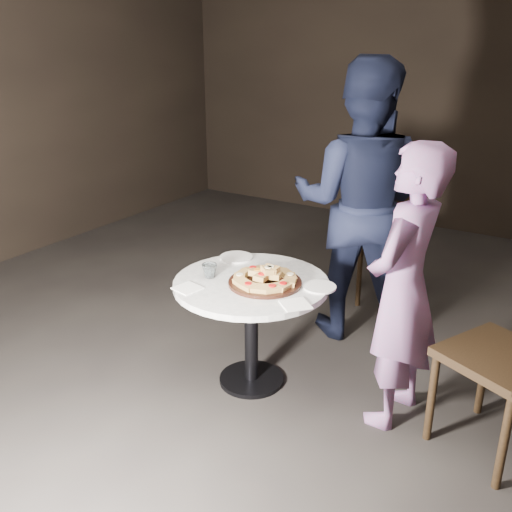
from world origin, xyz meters
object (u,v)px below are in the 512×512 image
at_px(focaccia_pile, 265,277).
at_px(water_glass, 210,271).
at_px(chair_far, 387,237).
at_px(table, 251,300).
at_px(diner_teal, 403,290).
at_px(diner_navy, 359,203).
at_px(serving_board, 265,283).

relative_size(focaccia_pile, water_glass, 4.17).
bearing_deg(chair_far, focaccia_pile, 61.33).
xyz_separation_m(table, diner_teal, (0.80, 0.14, 0.21)).
bearing_deg(table, diner_navy, 75.91).
bearing_deg(table, diner_teal, 9.80).
height_order(table, chair_far, chair_far).
xyz_separation_m(focaccia_pile, water_glass, (-0.31, -0.09, -0.01)).
distance_m(focaccia_pile, water_glass, 0.32).
xyz_separation_m(chair_far, diner_teal, (0.54, -1.29, 0.21)).
height_order(diner_navy, diner_teal, diner_navy).
relative_size(table, chair_far, 1.22).
xyz_separation_m(serving_board, focaccia_pile, (0.00, 0.00, 0.04)).
distance_m(focaccia_pile, chair_far, 1.45).
bearing_deg(chair_far, diner_teal, 90.92).
height_order(table, serving_board, serving_board).
distance_m(chair_far, diner_teal, 1.42).
relative_size(table, diner_teal, 0.76).
bearing_deg(water_glass, diner_teal, 12.25).
xyz_separation_m(serving_board, diner_teal, (0.72, 0.14, 0.08)).
bearing_deg(serving_board, diner_navy, 81.10).
bearing_deg(diner_navy, table, 60.88).
distance_m(table, chair_far, 1.46).
relative_size(water_glass, diner_teal, 0.06).
bearing_deg(table, serving_board, 1.91).
bearing_deg(diner_navy, chair_far, -108.94).
height_order(focaccia_pile, diner_navy, diner_navy).
bearing_deg(focaccia_pile, diner_navy, 81.27).
distance_m(serving_board, diner_teal, 0.73).
bearing_deg(table, chair_far, 79.49).
relative_size(focaccia_pile, chair_far, 0.39).
xyz_separation_m(table, focaccia_pile, (0.09, 0.00, 0.16)).
distance_m(focaccia_pile, diner_teal, 0.73).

